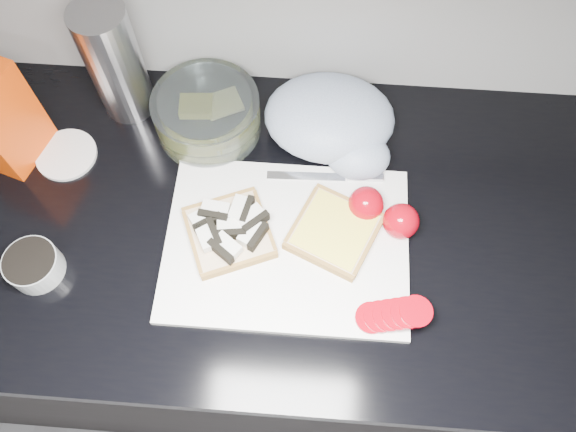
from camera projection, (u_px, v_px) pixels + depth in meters
name	position (u px, v px, depth m)	size (l,w,h in m)	color
base_cabinet	(230.00, 297.00, 1.38)	(3.50, 0.60, 0.86)	black
countertop	(206.00, 217.00, 0.98)	(3.50, 0.64, 0.04)	black
cutting_board	(287.00, 244.00, 0.93)	(0.40, 0.30, 0.01)	white
bread_left	(229.00, 230.00, 0.92)	(0.18, 0.18, 0.04)	#CDB690
bread_right	(334.00, 231.00, 0.92)	(0.17, 0.17, 0.02)	#CDB690
tomato_slices	(394.00, 315.00, 0.86)	(0.13, 0.07, 0.03)	#A00310
knife	(340.00, 177.00, 0.97)	(0.20, 0.02, 0.01)	#B9B9BD
seed_tub	(33.00, 265.00, 0.89)	(0.09, 0.09, 0.04)	#9A9F9F
tub_lid	(66.00, 155.00, 1.01)	(0.11, 0.11, 0.01)	white
glass_bowl	(207.00, 114.00, 1.00)	(0.19, 0.19, 0.08)	silver
steel_canister	(115.00, 63.00, 0.96)	(0.09, 0.09, 0.23)	#A3A3A7
grocery_bag	(333.00, 123.00, 0.98)	(0.24, 0.21, 0.10)	#AEC0D6
whole_tomatoes	(383.00, 213.00, 0.93)	(0.12, 0.09, 0.06)	#A00310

